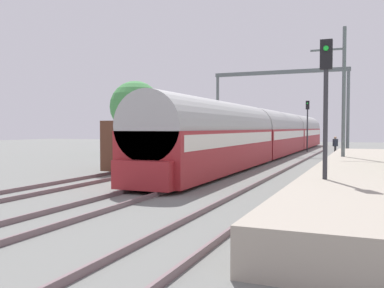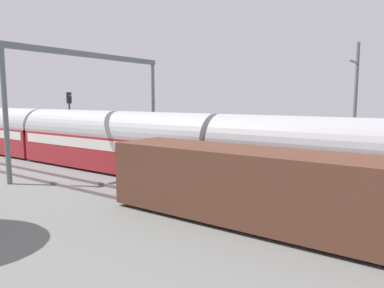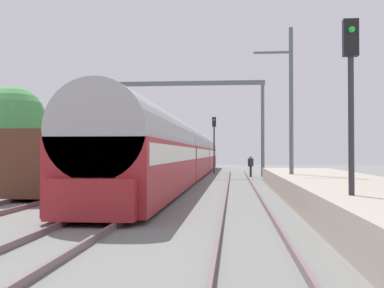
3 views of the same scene
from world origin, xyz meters
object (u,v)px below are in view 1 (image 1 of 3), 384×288
object	(u,v)px
freight_car	(175,143)
railway_signal_near	(326,101)
person_crossing	(335,144)
railway_signal_far	(307,119)
catenary_gantry	(279,94)
passenger_train	(275,133)

from	to	relation	value
freight_car	railway_signal_near	size ratio (longest dim) A/B	2.52
freight_car	person_crossing	bearing A→B (deg)	56.69
railway_signal_far	catenary_gantry	xyz separation A→B (m)	(-1.92, -5.37, 2.26)
person_crossing	railway_signal_far	xyz separation A→B (m)	(-3.18, 5.93, 2.35)
person_crossing	railway_signal_near	world-z (taller)	railway_signal_near
railway_signal_far	passenger_train	bearing A→B (deg)	-105.06
passenger_train	catenary_gantry	world-z (taller)	catenary_gantry
passenger_train	person_crossing	distance (m)	5.32
person_crossing	catenary_gantry	size ratio (longest dim) A/B	0.14
freight_car	railway_signal_near	xyz separation A→B (m)	(10.63, -12.04, 1.83)
freight_car	railway_signal_far	distance (m)	20.89
passenger_train	catenary_gantry	bearing A→B (deg)	90.00
person_crossing	catenary_gantry	bearing A→B (deg)	-51.71
passenger_train	railway_signal_near	world-z (taller)	railway_signal_near
railway_signal_far	railway_signal_near	bearing A→B (deg)	-81.77
passenger_train	railway_signal_near	xyz separation A→B (m)	(6.54, -24.83, 1.33)
person_crossing	catenary_gantry	distance (m)	6.89
railway_signal_far	freight_car	bearing A→B (deg)	-106.80
passenger_train	catenary_gantry	distance (m)	4.06
railway_signal_near	railway_signal_far	xyz separation A→B (m)	(-4.62, 31.96, 0.07)
freight_car	person_crossing	size ratio (longest dim) A/B	7.51
passenger_train	railway_signal_far	distance (m)	7.51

